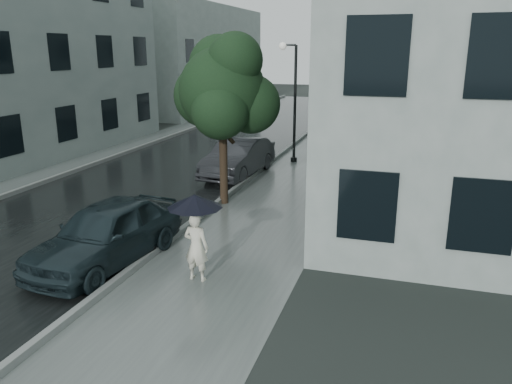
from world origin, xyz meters
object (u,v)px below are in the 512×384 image
(street_tree, at_px, (223,89))
(car_near, at_px, (106,233))
(lamp_post, at_px, (291,95))
(pedestrian, at_px, (196,247))
(car_far, at_px, (238,157))

(street_tree, height_order, car_near, street_tree)
(street_tree, bearing_deg, lamp_post, 84.70)
(pedestrian, bearing_deg, lamp_post, -81.87)
(car_far, bearing_deg, lamp_post, 69.96)
(lamp_post, distance_m, car_far, 3.91)
(street_tree, distance_m, car_far, 4.54)
(street_tree, bearing_deg, car_far, 102.25)
(pedestrian, bearing_deg, car_near, -1.33)
(street_tree, xyz_separation_m, car_near, (-0.91, -5.19, -2.84))
(pedestrian, xyz_separation_m, car_far, (-2.15, 8.87, -0.04))
(pedestrian, height_order, street_tree, street_tree)
(lamp_post, distance_m, car_near, 11.92)
(pedestrian, height_order, lamp_post, lamp_post)
(lamp_post, xyz_separation_m, car_near, (-1.51, -11.63, -2.14))
(lamp_post, relative_size, car_near, 1.18)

